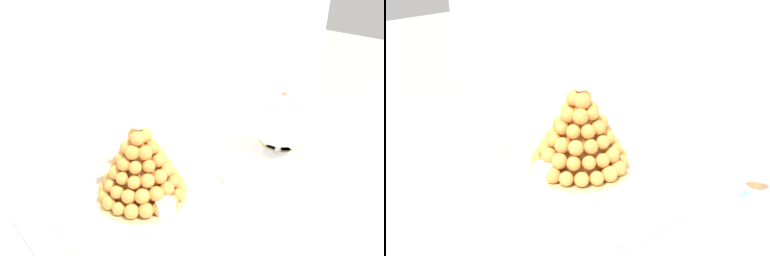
# 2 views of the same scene
# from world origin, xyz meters

# --- Properties ---
(buffet_table) EXTENTS (1.27, 0.81, 0.80)m
(buffet_table) POSITION_xyz_m (0.00, 0.00, 0.69)
(buffet_table) COLOR brown
(buffet_table) RESTS_ON ground_plane
(serving_tray) EXTENTS (0.66, 0.35, 0.02)m
(serving_tray) POSITION_xyz_m (-0.11, 0.04, 0.81)
(serving_tray) COLOR white
(serving_tray) RESTS_ON buffet_table
(croquembouche) EXTENTS (0.27, 0.27, 0.25)m
(croquembouche) POSITION_xyz_m (-0.11, 0.06, 0.91)
(croquembouche) COLOR tan
(croquembouche) RESTS_ON serving_tray
(dessert_cup_left) EXTENTS (0.05, 0.05, 0.05)m
(dessert_cup_left) POSITION_xyz_m (-0.35, -0.04, 0.83)
(dessert_cup_left) COLOR silver
(dessert_cup_left) RESTS_ON serving_tray
(dessert_cup_mid_left) EXTENTS (0.05, 0.05, 0.05)m
(dessert_cup_mid_left) POSITION_xyz_m (-0.12, -0.05, 0.83)
(dessert_cup_mid_left) COLOR silver
(dessert_cup_mid_left) RESTS_ON serving_tray
(dessert_cup_centre) EXTENTS (0.06, 0.06, 0.05)m
(dessert_cup_centre) POSITION_xyz_m (0.14, -0.05, 0.84)
(dessert_cup_centre) COLOR silver
(dessert_cup_centre) RESTS_ON serving_tray
(creme_brulee_ramekin) EXTENTS (0.10, 0.10, 0.02)m
(creme_brulee_ramekin) POSITION_xyz_m (-0.32, 0.07, 0.82)
(creme_brulee_ramekin) COLOR white
(creme_brulee_ramekin) RESTS_ON serving_tray
(macaron_goblet) EXTENTS (0.14, 0.14, 0.23)m
(macaron_goblet) POSITION_xyz_m (0.41, -0.03, 0.94)
(macaron_goblet) COLOR white
(macaron_goblet) RESTS_ON buffet_table
(wine_glass) EXTENTS (0.08, 0.08, 0.17)m
(wine_glass) POSITION_xyz_m (-0.14, 0.17, 0.93)
(wine_glass) COLOR silver
(wine_glass) RESTS_ON buffet_table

